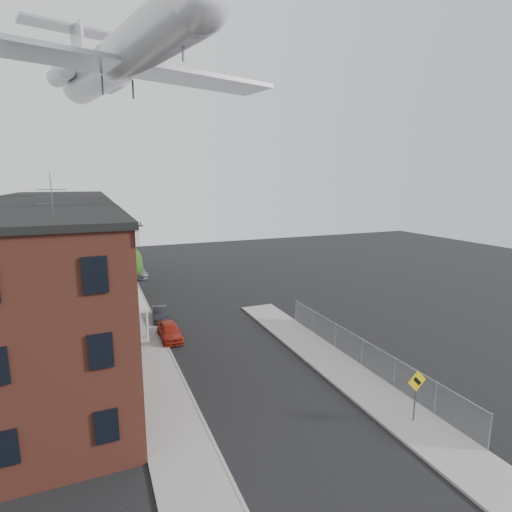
{
  "coord_description": "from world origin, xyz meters",
  "views": [
    {
      "loc": [
        -8.49,
        -14.58,
        11.83
      ],
      "look_at": [
        0.37,
        6.81,
        7.44
      ],
      "focal_mm": 28.0,
      "sensor_mm": 36.0,
      "label": 1
    }
  ],
  "objects_px": {
    "street_tree": "(128,263)",
    "car_far": "(137,271)",
    "car_near": "(170,331)",
    "airplane": "(118,59)",
    "utility_pole": "(134,271)",
    "warning_sign": "(416,388)",
    "car_mid": "(160,314)"
  },
  "relations": [
    {
      "from": "street_tree",
      "to": "car_near",
      "type": "distance_m",
      "value": 14.04
    },
    {
      "from": "street_tree",
      "to": "car_mid",
      "type": "xyz_separation_m",
      "value": [
        1.67,
        -9.15,
        -2.89
      ]
    },
    {
      "from": "street_tree",
      "to": "car_mid",
      "type": "distance_m",
      "value": 9.74
    },
    {
      "from": "utility_pole",
      "to": "car_mid",
      "type": "bearing_deg",
      "value": 21.03
    },
    {
      "from": "warning_sign",
      "to": "utility_pole",
      "type": "height_order",
      "value": "utility_pole"
    },
    {
      "from": "street_tree",
      "to": "car_near",
      "type": "relative_size",
      "value": 1.36
    },
    {
      "from": "warning_sign",
      "to": "car_near",
      "type": "bearing_deg",
      "value": 121.03
    },
    {
      "from": "warning_sign",
      "to": "utility_pole",
      "type": "bearing_deg",
      "value": 120.48
    },
    {
      "from": "car_mid",
      "to": "warning_sign",
      "type": "bearing_deg",
      "value": -59.65
    },
    {
      "from": "street_tree",
      "to": "car_far",
      "type": "distance_m",
      "value": 8.66
    },
    {
      "from": "car_near",
      "to": "airplane",
      "type": "height_order",
      "value": "airplane"
    },
    {
      "from": "car_near",
      "to": "airplane",
      "type": "bearing_deg",
      "value": 104.2
    },
    {
      "from": "street_tree",
      "to": "car_far",
      "type": "relative_size",
      "value": 1.11
    },
    {
      "from": "car_mid",
      "to": "street_tree",
      "type": "bearing_deg",
      "value": 105.78
    },
    {
      "from": "car_near",
      "to": "warning_sign",
      "type": "bearing_deg",
      "value": -59.12
    },
    {
      "from": "utility_pole",
      "to": "car_far",
      "type": "xyz_separation_m",
      "value": [
        2.0,
        17.96,
        -3.99
      ]
    },
    {
      "from": "utility_pole",
      "to": "airplane",
      "type": "xyz_separation_m",
      "value": [
        0.06,
        3.87,
        16.83
      ]
    },
    {
      "from": "utility_pole",
      "to": "car_far",
      "type": "distance_m",
      "value": 18.51
    },
    {
      "from": "airplane",
      "to": "car_far",
      "type": "bearing_deg",
      "value": 82.15
    },
    {
      "from": "airplane",
      "to": "car_mid",
      "type": "bearing_deg",
      "value": -57.91
    },
    {
      "from": "street_tree",
      "to": "utility_pole",
      "type": "bearing_deg",
      "value": -91.89
    },
    {
      "from": "car_near",
      "to": "car_far",
      "type": "relative_size",
      "value": 0.81
    },
    {
      "from": "car_near",
      "to": "car_far",
      "type": "height_order",
      "value": "car_far"
    },
    {
      "from": "warning_sign",
      "to": "street_tree",
      "type": "distance_m",
      "value": 30.96
    },
    {
      "from": "utility_pole",
      "to": "warning_sign",
      "type": "bearing_deg",
      "value": -59.52
    },
    {
      "from": "car_near",
      "to": "car_far",
      "type": "distance_m",
      "value": 21.69
    },
    {
      "from": "car_mid",
      "to": "utility_pole",
      "type": "bearing_deg",
      "value": -153.55
    },
    {
      "from": "car_mid",
      "to": "airplane",
      "type": "bearing_deg",
      "value": 127.52
    },
    {
      "from": "utility_pole",
      "to": "airplane",
      "type": "distance_m",
      "value": 17.27
    },
    {
      "from": "street_tree",
      "to": "car_near",
      "type": "bearing_deg",
      "value": -83.02
    },
    {
      "from": "street_tree",
      "to": "airplane",
      "type": "xyz_separation_m",
      "value": [
        -0.27,
        -6.06,
        18.05
      ]
    },
    {
      "from": "car_far",
      "to": "utility_pole",
      "type": "bearing_deg",
      "value": -99.91
    }
  ]
}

